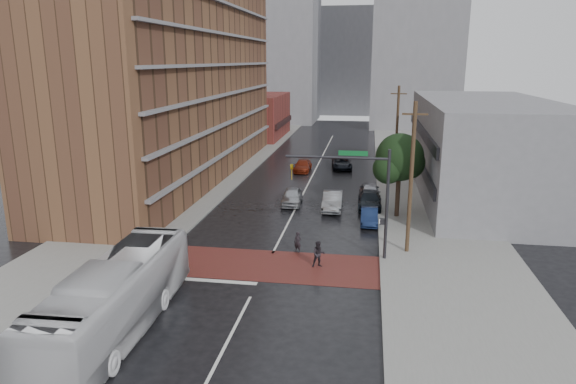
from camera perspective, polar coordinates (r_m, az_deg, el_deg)
The scene contains 24 objects.
ground at distance 32.00m, azimuth -2.57°, elevation -8.47°, with size 160.00×160.00×0.00m, color black.
crosswalk at distance 32.45m, azimuth -2.39°, elevation -8.12°, with size 14.00×5.00×0.02m, color maroon.
sidewalk_west at distance 57.97m, azimuth -8.81°, elevation 1.96°, with size 9.00×90.00×0.15m, color gray.
sidewalk_east at distance 55.54m, azimuth 14.44°, elevation 1.12°, with size 9.00×90.00×0.15m, color gray.
apartment_block at distance 56.53m, azimuth -12.20°, elevation 15.72°, with size 10.00×44.00×28.00m, color brown.
storefront_west at distance 85.26m, azimuth -3.29°, elevation 8.42°, with size 8.00×16.00×7.00m, color maroon.
building_east at distance 50.60m, azimuth 20.91°, elevation 4.46°, with size 11.00×26.00×9.00m, color gray.
distant_tower_west at distance 108.77m, azimuth -1.68°, elevation 16.34°, with size 18.00×16.00×32.00m, color gray.
distant_tower_east at distance 101.32m, azimuth 14.15°, elevation 17.20°, with size 16.00×14.00×36.00m, color gray.
distant_tower_center at distance 124.00m, azimuth 6.41°, elevation 14.18°, with size 12.00×10.00×24.00m, color gray.
street_tree at distance 41.69m, azimuth 12.31°, elevation 3.45°, with size 4.20×4.10×6.90m.
signal_mast at distance 32.30m, azimuth 8.46°, elevation 0.45°, with size 6.50×0.30×7.20m.
utility_pole_near at distance 33.78m, azimuth 13.53°, elevation 1.53°, with size 1.60×0.26×10.00m.
utility_pole_far at distance 53.43m, azimuth 11.98°, elevation 6.28°, with size 1.60×0.26×10.00m.
transit_bus at distance 25.63m, azimuth -18.59°, elevation -11.07°, with size 2.93×12.54×3.49m, color silver.
pedestrian_a at distance 34.24m, azimuth 1.09°, elevation -5.60°, with size 0.52×0.34×1.43m, color black.
pedestrian_b at distance 31.93m, azimuth 3.42°, elevation -6.91°, with size 0.82×0.64×1.68m, color black.
car_travel_a at distance 45.48m, azimuth 0.44°, elevation -0.48°, with size 1.72×4.27×1.46m, color #AFB2B7.
car_travel_b at distance 44.01m, azimuth 4.98°, elevation -0.99°, with size 1.63×4.69×1.54m, color #999CA0.
car_travel_c at distance 59.12m, azimuth 1.64°, elevation 2.93°, with size 1.79×4.41×1.28m, color maroon.
suv_travel at distance 60.81m, azimuth 6.01°, elevation 3.22°, with size 2.24×4.87×1.35m, color black.
car_parked_near at distance 40.62m, azimuth 9.03°, elevation -2.67°, with size 1.30×3.74×1.23m, color #15244B.
car_parked_mid at distance 44.95m, azimuth 9.05°, elevation -0.88°, with size 1.97×4.84×1.41m, color black.
car_parked_far at distance 47.15m, azimuth 9.07°, elevation -0.06°, with size 1.84×4.56×1.55m, color #9D9DA4.
Camera 1 is at (6.00, -28.85, 12.48)m, focal length 32.00 mm.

